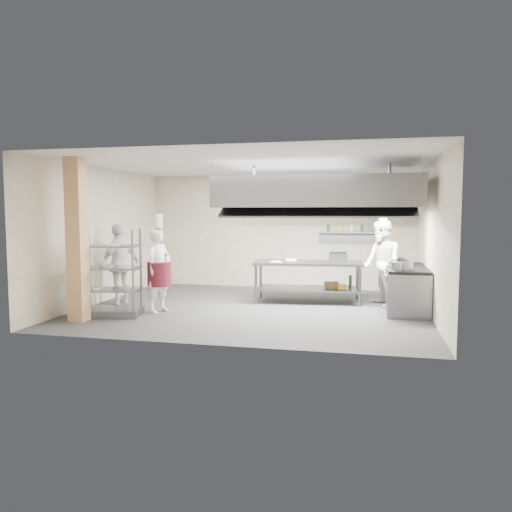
% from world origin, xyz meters
% --- Properties ---
extents(floor, '(7.00, 7.00, 0.00)m').
position_xyz_m(floor, '(0.00, 0.00, 0.00)').
color(floor, '#333335').
rests_on(floor, ground).
extents(ceiling, '(7.00, 7.00, 0.00)m').
position_xyz_m(ceiling, '(0.00, 0.00, 3.00)').
color(ceiling, silver).
rests_on(ceiling, wall_back).
extents(wall_back, '(7.00, 0.00, 7.00)m').
position_xyz_m(wall_back, '(0.00, 3.00, 1.50)').
color(wall_back, '#AFA38B').
rests_on(wall_back, ground).
extents(wall_left, '(0.00, 6.00, 6.00)m').
position_xyz_m(wall_left, '(-3.50, 0.00, 1.50)').
color(wall_left, '#AFA38B').
rests_on(wall_left, ground).
extents(wall_right, '(0.00, 6.00, 6.00)m').
position_xyz_m(wall_right, '(3.50, 0.00, 1.50)').
color(wall_right, '#AFA38B').
rests_on(wall_right, ground).
extents(column, '(0.30, 0.30, 3.00)m').
position_xyz_m(column, '(-2.90, -1.90, 1.50)').
color(column, tan).
rests_on(column, floor).
extents(exhaust_hood, '(4.00, 2.50, 0.60)m').
position_xyz_m(exhaust_hood, '(1.30, 0.40, 2.40)').
color(exhaust_hood, slate).
rests_on(exhaust_hood, ceiling).
extents(hood_strip_a, '(1.60, 0.12, 0.04)m').
position_xyz_m(hood_strip_a, '(0.40, 0.40, 2.08)').
color(hood_strip_a, white).
rests_on(hood_strip_a, exhaust_hood).
extents(hood_strip_b, '(1.60, 0.12, 0.04)m').
position_xyz_m(hood_strip_b, '(2.20, 0.40, 2.08)').
color(hood_strip_b, white).
rests_on(hood_strip_b, exhaust_hood).
extents(wall_shelf, '(1.50, 0.28, 0.04)m').
position_xyz_m(wall_shelf, '(1.80, 2.84, 1.50)').
color(wall_shelf, slate).
rests_on(wall_shelf, wall_back).
extents(island, '(2.47, 1.20, 0.91)m').
position_xyz_m(island, '(1.00, 1.00, 0.46)').
color(island, slate).
rests_on(island, floor).
extents(island_worktop, '(2.47, 1.20, 0.06)m').
position_xyz_m(island_worktop, '(1.00, 1.00, 0.88)').
color(island_worktop, slate).
rests_on(island_worktop, island).
extents(island_undershelf, '(2.27, 1.08, 0.04)m').
position_xyz_m(island_undershelf, '(1.00, 1.00, 0.30)').
color(island_undershelf, slate).
rests_on(island_undershelf, island).
extents(pass_rack, '(1.23, 0.86, 1.69)m').
position_xyz_m(pass_rack, '(-2.54, -1.36, 0.84)').
color(pass_rack, slate).
rests_on(pass_rack, floor).
extents(cooking_range, '(0.80, 2.00, 0.84)m').
position_xyz_m(cooking_range, '(3.08, 0.50, 0.42)').
color(cooking_range, slate).
rests_on(cooking_range, floor).
extents(range_top, '(0.78, 1.96, 0.06)m').
position_xyz_m(range_top, '(3.08, 0.50, 0.87)').
color(range_top, black).
rests_on(range_top, cooking_range).
extents(chef_head, '(0.57, 0.71, 1.71)m').
position_xyz_m(chef_head, '(-1.78, -0.83, 0.85)').
color(chef_head, silver).
rests_on(chef_head, floor).
extents(chef_line, '(0.99, 1.10, 1.86)m').
position_xyz_m(chef_line, '(2.60, 0.84, 0.93)').
color(chef_line, silver).
rests_on(chef_line, floor).
extents(chef_plating, '(0.75, 1.12, 1.77)m').
position_xyz_m(chef_plating, '(-3.00, -0.12, 0.88)').
color(chef_plating, white).
rests_on(chef_plating, floor).
extents(griddle, '(0.43, 0.35, 0.20)m').
position_xyz_m(griddle, '(1.66, 1.03, 1.01)').
color(griddle, slate).
rests_on(griddle, island_worktop).
extents(wicker_basket, '(0.34, 0.26, 0.14)m').
position_xyz_m(wicker_basket, '(1.53, 1.06, 0.39)').
color(wicker_basket, brown).
rests_on(wicker_basket, island_undershelf).
extents(stockpot, '(0.23, 0.23, 0.16)m').
position_xyz_m(stockpot, '(2.86, -0.23, 0.98)').
color(stockpot, slate).
rests_on(stockpot, range_top).
extents(plate_stack, '(0.28, 0.28, 0.05)m').
position_xyz_m(plate_stack, '(-2.54, -1.36, 0.54)').
color(plate_stack, white).
rests_on(plate_stack, pass_rack).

